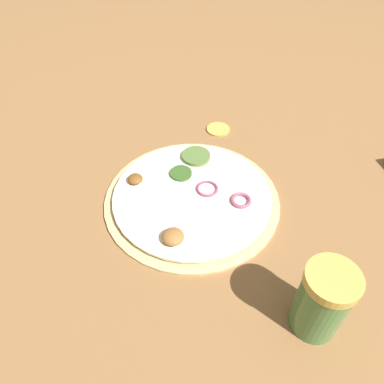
# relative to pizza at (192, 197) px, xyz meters

# --- Properties ---
(ground_plane) EXTENTS (3.00, 3.00, 0.00)m
(ground_plane) POSITION_rel_pizza_xyz_m (0.00, -0.00, -0.01)
(ground_plane) COLOR olive
(pizza) EXTENTS (0.27, 0.27, 0.03)m
(pizza) POSITION_rel_pizza_xyz_m (0.00, 0.00, 0.00)
(pizza) COLOR #D6B77A
(pizza) RESTS_ON ground_plane
(spice_jar) EXTENTS (0.06, 0.06, 0.10)m
(spice_jar) POSITION_rel_pizza_xyz_m (0.22, -0.10, 0.04)
(spice_jar) COLOR #4C7F42
(spice_jar) RESTS_ON ground_plane
(loose_cap) EXTENTS (0.04, 0.04, 0.01)m
(loose_cap) POSITION_rel_pizza_xyz_m (-0.04, 0.18, -0.00)
(loose_cap) COLOR gold
(loose_cap) RESTS_ON ground_plane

